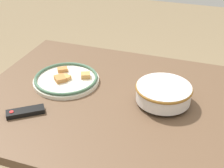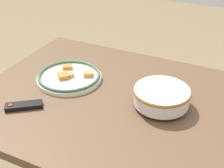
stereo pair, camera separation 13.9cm
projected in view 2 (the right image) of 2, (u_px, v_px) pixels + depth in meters
name	position (u px, v px, depth m)	size (l,w,h in m)	color
dining_table	(117.00, 115.00, 1.41)	(1.25, 0.94, 0.74)	brown
noodle_bowl	(162.00, 96.00, 1.30)	(0.24, 0.24, 0.08)	silver
food_plate	(69.00, 77.00, 1.50)	(0.31, 0.31, 0.04)	silver
tv_remote	(24.00, 106.00, 1.31)	(0.15, 0.13, 0.02)	black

